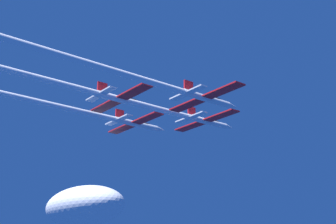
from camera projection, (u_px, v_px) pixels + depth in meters
name	position (u px, v px, depth m)	size (l,w,h in m)	color
jet_lead	(153.00, 107.00, 76.51)	(15.06, 44.83, 2.49)	white
jet_left_wing	(72.00, 109.00, 77.63)	(15.06, 46.81, 2.49)	white
jet_right_wing	(139.00, 78.00, 63.71)	(15.06, 45.96, 2.49)	white
jet_slot	(29.00, 75.00, 64.23)	(15.06, 51.88, 2.49)	white
cloud_wispy	(84.00, 207.00, 109.05)	(27.13, 14.92, 9.49)	white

